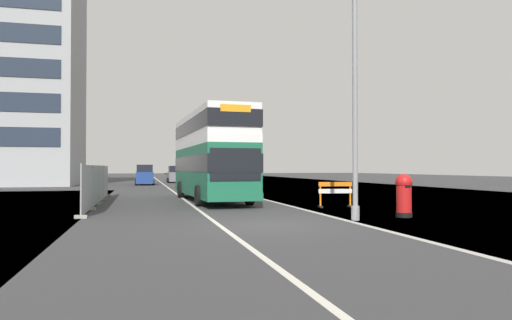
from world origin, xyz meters
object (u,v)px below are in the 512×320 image
at_px(lamppost_foreground, 355,104).
at_px(double_decker_bus, 211,155).
at_px(car_receding_far, 176,175).
at_px(red_pillar_postbox, 404,193).
at_px(car_oncoming_near, 190,177).
at_px(roadworks_barrier, 335,191).
at_px(car_receding_mid, 145,175).

bearing_deg(lamppost_foreground, double_decker_bus, 107.87).
bearing_deg(lamppost_foreground, car_receding_far, 94.10).
bearing_deg(red_pillar_postbox, car_oncoming_near, 100.93).
bearing_deg(car_receding_far, lamppost_foreground, -85.90).
xyz_separation_m(roadworks_barrier, car_receding_mid, (-8.35, 31.12, 0.27)).
bearing_deg(car_receding_mid, double_decker_bus, -82.43).
relative_size(double_decker_bus, lamppost_foreground, 1.36).
relative_size(lamppost_foreground, car_receding_mid, 2.07).
bearing_deg(roadworks_barrier, car_oncoming_near, 101.30).
distance_m(double_decker_bus, car_receding_mid, 25.69).
xyz_separation_m(car_oncoming_near, car_receding_mid, (-3.89, 8.83, 0.01)).
distance_m(lamppost_foreground, roadworks_barrier, 6.29).
relative_size(double_decker_bus, roadworks_barrier, 7.29).
height_order(lamppost_foreground, car_receding_far, lamppost_foreground).
distance_m(lamppost_foreground, red_pillar_postbox, 3.92).
xyz_separation_m(double_decker_bus, car_receding_far, (0.39, 32.39, -1.57)).
bearing_deg(red_pillar_postbox, roadworks_barrier, 99.12).
height_order(car_oncoming_near, car_receding_far, car_oncoming_near).
distance_m(double_decker_bus, lamppost_foreground, 11.49).
bearing_deg(car_oncoming_near, red_pillar_postbox, -79.07).
distance_m(red_pillar_postbox, roadworks_barrier, 4.66).
bearing_deg(double_decker_bus, roadworks_barrier, -48.94).
xyz_separation_m(roadworks_barrier, car_oncoming_near, (-4.46, 22.30, 0.26)).
relative_size(red_pillar_postbox, car_receding_far, 0.36).
bearing_deg(car_receding_far, roadworks_barrier, -83.15).
relative_size(lamppost_foreground, car_receding_far, 1.92).
bearing_deg(double_decker_bus, lamppost_foreground, -72.13).
xyz_separation_m(car_receding_mid, car_receding_far, (3.77, 6.97, -0.04)).
relative_size(double_decker_bus, car_receding_far, 2.61).
bearing_deg(car_oncoming_near, lamppost_foreground, -83.80).
bearing_deg(lamppost_foreground, car_oncoming_near, 96.20).
xyz_separation_m(lamppost_foreground, red_pillar_postbox, (2.22, 0.53, -3.19)).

